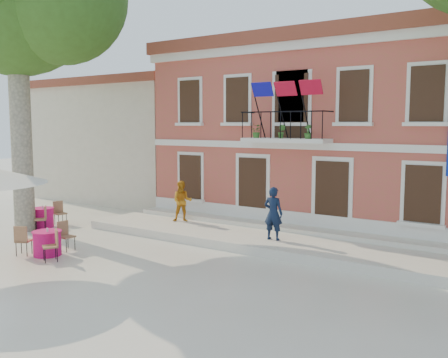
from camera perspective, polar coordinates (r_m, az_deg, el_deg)
ground at (r=14.99m, az=-10.09°, el=-9.56°), size 90.00×90.00×0.00m
main_building at (r=21.85m, az=12.38°, el=5.38°), size 13.50×9.59×7.50m
neighbor_west at (r=28.96m, az=-8.55°, el=4.52°), size 9.40×9.40×6.40m
terrace at (r=17.24m, az=5.14°, el=-6.88°), size 14.00×3.40×0.30m
pedestrian_navy at (r=16.38m, az=5.65°, el=-3.93°), size 0.67×0.48×1.75m
pedestrian_orange at (r=19.42m, az=-4.80°, el=-2.56°), size 0.98×0.93×1.59m
cafe_table_1 at (r=16.55m, az=-19.56°, el=-6.79°), size 1.87×1.62×0.95m
cafe_table_3 at (r=21.09m, az=-20.03°, el=-4.05°), size 1.83×1.78×0.95m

